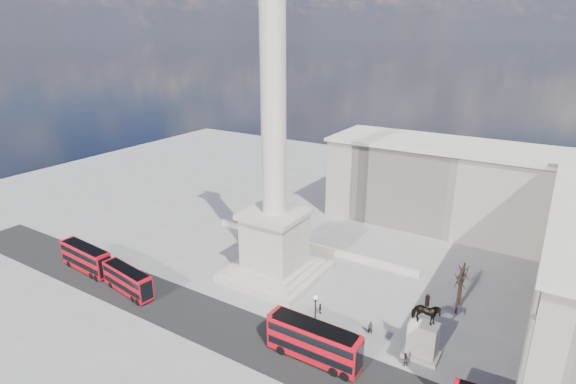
% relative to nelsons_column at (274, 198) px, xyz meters
% --- Properties ---
extents(ground, '(180.00, 180.00, 0.00)m').
position_rel_nelsons_column_xyz_m(ground, '(0.00, -5.00, -12.92)').
color(ground, gray).
rests_on(ground, ground).
extents(asphalt_road, '(120.00, 9.00, 0.01)m').
position_rel_nelsons_column_xyz_m(asphalt_road, '(5.00, -15.00, -12.91)').
color(asphalt_road, black).
rests_on(asphalt_road, ground).
extents(nelsons_column, '(14.00, 14.00, 49.85)m').
position_rel_nelsons_column_xyz_m(nelsons_column, '(0.00, 0.00, 0.00)').
color(nelsons_column, '#AFA292').
rests_on(nelsons_column, ground).
extents(balustrade_wall, '(40.00, 0.60, 1.10)m').
position_rel_nelsons_column_xyz_m(balustrade_wall, '(0.00, 11.00, -12.37)').
color(balustrade_wall, '#BEB69D').
rests_on(balustrade_wall, ground).
extents(building_northeast, '(51.00, 17.00, 16.60)m').
position_rel_nelsons_column_xyz_m(building_northeast, '(20.00, 35.00, -4.59)').
color(building_northeast, beige).
rests_on(building_northeast, ground).
extents(red_bus_a, '(9.98, 3.54, 3.96)m').
position_rel_nelsons_column_xyz_m(red_bus_a, '(-15.40, -15.99, -10.84)').
color(red_bus_a, '#B80913').
rests_on(red_bus_a, ground).
extents(red_bus_b, '(11.41, 2.76, 4.62)m').
position_rel_nelsons_column_xyz_m(red_bus_b, '(14.95, -14.35, -10.49)').
color(red_bus_b, '#B80913').
rests_on(red_bus_b, ground).
extents(red_bus_c, '(11.28, 2.82, 4.56)m').
position_rel_nelsons_column_xyz_m(red_bus_c, '(14.56, -14.03, -10.53)').
color(red_bus_c, '#B80913').
rests_on(red_bus_c, ground).
extents(red_bus_e, '(10.82, 3.21, 4.33)m').
position_rel_nelsons_column_xyz_m(red_bus_e, '(-26.49, -15.05, -10.65)').
color(red_bus_e, '#B80913').
rests_on(red_bus_e, ground).
extents(victorian_lamp, '(0.51, 0.51, 5.98)m').
position_rel_nelsons_column_xyz_m(victorian_lamp, '(12.96, -10.55, -9.40)').
color(victorian_lamp, black).
rests_on(victorian_lamp, ground).
extents(equestrian_statue, '(4.11, 3.08, 8.53)m').
position_rel_nelsons_column_xyz_m(equestrian_statue, '(25.46, -7.06, -9.94)').
color(equestrian_statue, '#BEB69D').
rests_on(equestrian_statue, ground).
extents(bare_tree_near, '(1.98, 1.98, 8.66)m').
position_rel_nelsons_column_xyz_m(bare_tree_near, '(40.04, -6.20, -6.09)').
color(bare_tree_near, '#332319').
rests_on(bare_tree_near, ground).
extents(bare_tree_mid, '(1.77, 1.77, 6.72)m').
position_rel_nelsons_column_xyz_m(bare_tree_mid, '(27.00, 4.19, -7.62)').
color(bare_tree_mid, '#332319').
rests_on(bare_tree_mid, ground).
extents(bare_tree_far, '(1.71, 1.71, 6.99)m').
position_rel_nelsons_column_xyz_m(bare_tree_far, '(26.92, 6.53, -7.41)').
color(bare_tree_far, '#332319').
rests_on(bare_tree_far, ground).
extents(pedestrian_walking, '(0.77, 0.62, 1.82)m').
position_rel_nelsons_column_xyz_m(pedestrian_walking, '(18.76, -6.36, -12.01)').
color(pedestrian_walking, black).
rests_on(pedestrian_walking, ground).
extents(pedestrian_standing, '(1.01, 1.01, 1.65)m').
position_rel_nelsons_column_xyz_m(pedestrian_standing, '(24.28, -9.66, -12.09)').
color(pedestrian_standing, black).
rests_on(pedestrian_standing, ground).
extents(pedestrian_crossing, '(0.73, 0.97, 1.53)m').
position_rel_nelsons_column_xyz_m(pedestrian_crossing, '(11.16, -5.70, -12.15)').
color(pedestrian_crossing, black).
rests_on(pedestrian_crossing, ground).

